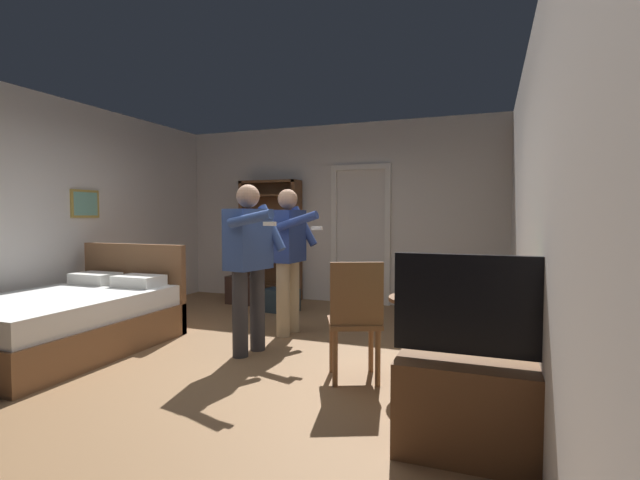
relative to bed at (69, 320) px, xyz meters
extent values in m
plane|color=olive|center=(1.67, 0.27, -0.30)|extent=(6.90, 6.90, 0.00)
cube|color=silver|center=(1.67, 3.47, 1.08)|extent=(5.35, 0.12, 2.77)
cube|color=silver|center=(-0.94, 0.27, 1.08)|extent=(0.12, 6.51, 2.77)
cube|color=#B2933F|center=(-0.87, 1.02, 1.20)|extent=(0.03, 0.42, 0.35)
cube|color=#6FA893|center=(-0.85, 1.02, 1.20)|extent=(0.01, 0.36, 0.29)
cube|color=silver|center=(4.29, 0.27, 1.08)|extent=(0.12, 6.51, 2.77)
cube|color=white|center=(1.67, 3.39, 0.72)|extent=(0.08, 0.08, 2.05)
cube|color=white|center=(2.52, 3.39, 0.72)|extent=(0.08, 0.08, 2.05)
cube|color=white|center=(2.10, 3.39, 1.79)|extent=(0.93, 0.08, 0.08)
cube|color=brown|center=(0.00, -0.08, -0.13)|extent=(1.44, 2.04, 0.35)
cube|color=white|center=(0.00, -0.08, 0.16)|extent=(1.38, 1.98, 0.22)
cube|color=brown|center=(0.00, 0.90, 0.21)|extent=(1.44, 0.08, 1.02)
cube|color=white|center=(-0.32, 0.64, 0.33)|extent=(0.50, 0.34, 0.12)
cube|color=white|center=(0.32, 0.64, 0.33)|extent=(0.50, 0.34, 0.12)
cube|color=brown|center=(0.19, 3.21, 0.65)|extent=(0.06, 0.32, 1.91)
cube|color=brown|center=(1.11, 3.21, 0.65)|extent=(0.06, 0.32, 1.91)
cube|color=brown|center=(0.65, 3.21, 1.59)|extent=(0.98, 0.32, 0.04)
cube|color=brown|center=(0.65, 3.36, 0.65)|extent=(0.98, 0.02, 1.91)
cube|color=brown|center=(0.65, 3.21, -0.06)|extent=(0.92, 0.32, 0.03)
cylinder|color=#4165B1|center=(0.81, 3.21, 0.02)|extent=(0.08, 0.08, 0.13)
cube|color=brown|center=(0.65, 3.21, 0.41)|extent=(0.92, 0.32, 0.03)
cylinder|color=#87A362|center=(0.44, 3.21, 0.50)|extent=(0.08, 0.08, 0.13)
cube|color=brown|center=(0.65, 3.21, 0.89)|extent=(0.92, 0.32, 0.03)
cylinder|color=slate|center=(0.58, 3.21, 0.96)|extent=(0.06, 0.06, 0.10)
cube|color=brown|center=(0.65, 3.21, 1.37)|extent=(0.92, 0.32, 0.03)
cube|color=brown|center=(3.93, -0.72, -0.03)|extent=(0.93, 0.40, 0.54)
cube|color=black|center=(3.93, -0.74, 0.56)|extent=(0.95, 0.05, 0.55)
cube|color=#5D8350|center=(3.93, -0.71, 0.56)|extent=(0.89, 0.01, 0.49)
cylinder|color=brown|center=(3.49, 0.32, 0.03)|extent=(0.08, 0.08, 0.67)
cylinder|color=brown|center=(3.49, 0.32, -0.29)|extent=(0.36, 0.36, 0.03)
cylinder|color=brown|center=(3.49, 0.32, 0.38)|extent=(0.60, 0.60, 0.03)
cube|color=black|center=(3.46, 0.32, 0.41)|extent=(0.38, 0.32, 0.02)
cube|color=black|center=(3.51, 0.21, 0.52)|extent=(0.37, 0.30, 0.09)
cube|color=navy|center=(3.51, 0.22, 0.52)|extent=(0.33, 0.26, 0.07)
cylinder|color=#165511|center=(3.63, 0.24, 0.50)|extent=(0.06, 0.06, 0.21)
cylinder|color=#165511|center=(3.63, 0.24, 0.63)|extent=(0.03, 0.03, 0.05)
cylinder|color=brown|center=(3.01, 0.45, -0.08)|extent=(0.04, 0.04, 0.45)
cylinder|color=brown|center=(2.70, 0.31, -0.08)|extent=(0.04, 0.04, 0.45)
cylinder|color=brown|center=(3.14, 0.13, -0.08)|extent=(0.04, 0.04, 0.45)
cylinder|color=brown|center=(2.83, 0.00, -0.08)|extent=(0.04, 0.04, 0.45)
cube|color=brown|center=(2.92, 0.22, 0.17)|extent=(0.55, 0.55, 0.04)
cube|color=brown|center=(2.99, 0.07, 0.44)|extent=(0.40, 0.20, 0.50)
cylinder|color=#333338|center=(1.78, 0.66, 0.11)|extent=(0.15, 0.15, 0.83)
cylinder|color=#333338|center=(1.73, 0.41, 0.11)|extent=(0.15, 0.15, 0.83)
cube|color=#334C8C|center=(1.76, 0.54, 0.82)|extent=(0.35, 0.50, 0.59)
sphere|color=tan|center=(1.76, 0.54, 1.24)|extent=(0.22, 0.22, 0.22)
cylinder|color=#334C8C|center=(1.90, 0.77, 0.93)|extent=(0.34, 0.15, 0.48)
cylinder|color=#334C8C|center=(1.95, 0.24, 1.02)|extent=(0.50, 0.19, 0.17)
cube|color=white|center=(2.18, 0.17, 0.98)|extent=(0.12, 0.06, 0.04)
cylinder|color=tan|center=(1.82, 1.47, 0.11)|extent=(0.15, 0.15, 0.83)
cylinder|color=tan|center=(1.80, 1.22, 0.11)|extent=(0.15, 0.15, 0.83)
cube|color=navy|center=(1.81, 1.34, 0.82)|extent=(0.28, 0.45, 0.59)
sphere|color=tan|center=(1.81, 1.34, 1.24)|extent=(0.22, 0.22, 0.22)
cylinder|color=navy|center=(1.91, 1.58, 0.93)|extent=(0.33, 0.11, 0.48)
cylinder|color=navy|center=(2.04, 1.09, 0.99)|extent=(0.49, 0.12, 0.22)
cube|color=white|center=(2.27, 1.05, 0.92)|extent=(0.12, 0.04, 0.04)
cube|color=#1E2D38|center=(1.20, 2.41, -0.14)|extent=(0.51, 0.40, 0.32)
cube|color=black|center=(0.41, 2.77, -0.09)|extent=(0.47, 0.38, 0.43)
camera|label=1|loc=(3.96, -3.36, 1.05)|focal=25.59mm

